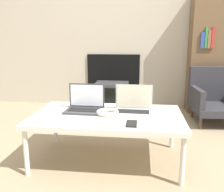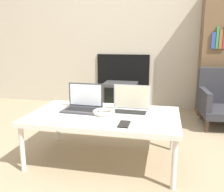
% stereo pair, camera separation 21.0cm
% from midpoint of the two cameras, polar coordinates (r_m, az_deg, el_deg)
% --- Properties ---
extents(ground_plane, '(14.00, 14.00, 0.00)m').
position_cam_midpoint_polar(ground_plane, '(1.89, -0.45, -17.81)').
color(ground_plane, '#998466').
extents(wall_back, '(7.00, 0.08, 2.60)m').
position_cam_midpoint_polar(wall_back, '(3.66, 6.92, 17.74)').
color(wall_back, '#B7AD99').
rests_on(wall_back, ground_plane).
extents(table, '(1.17, 0.69, 0.39)m').
position_cam_midpoint_polar(table, '(1.97, 1.18, -5.01)').
color(table, silver).
rests_on(table, ground_plane).
extents(laptop_left, '(0.31, 0.22, 0.22)m').
position_cam_midpoint_polar(laptop_left, '(2.07, -3.73, -1.91)').
color(laptop_left, '#38383D').
rests_on(laptop_left, table).
extents(laptop_right, '(0.30, 0.21, 0.22)m').
position_cam_midpoint_polar(laptop_right, '(2.00, 7.26, -2.51)').
color(laptop_right, '#B2B2B7').
rests_on(laptop_right, table).
extents(headphones, '(0.18, 0.18, 0.03)m').
position_cam_midpoint_polar(headphones, '(1.96, 1.26, -3.77)').
color(headphones, beige).
rests_on(headphones, table).
extents(phone, '(0.07, 0.14, 0.01)m').
position_cam_midpoint_polar(phone, '(1.73, 6.30, -6.45)').
color(phone, black).
rests_on(phone, table).
extents(tv, '(0.46, 0.37, 0.38)m').
position_cam_midpoint_polar(tv, '(3.52, 3.64, 0.03)').
color(tv, '#383838').
rests_on(tv, ground_plane).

